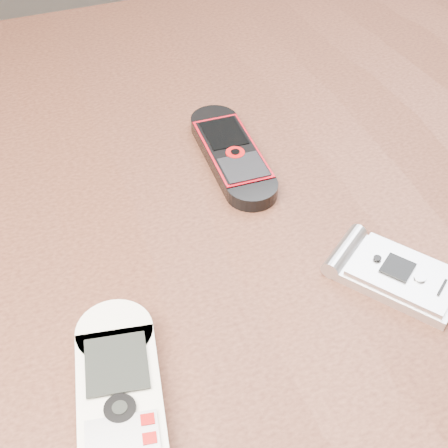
# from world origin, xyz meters

# --- Properties ---
(table) EXTENTS (1.20, 0.80, 0.75)m
(table) POSITION_xyz_m (0.00, 0.00, 0.64)
(table) COLOR black
(table) RESTS_ON ground
(nokia_white) EXTENTS (0.07, 0.15, 0.02)m
(nokia_white) POSITION_xyz_m (-0.10, -0.11, 0.76)
(nokia_white) COLOR silver
(nokia_white) RESTS_ON table
(nokia_black_red) EXTENTS (0.04, 0.13, 0.01)m
(nokia_black_red) POSITION_xyz_m (0.04, 0.08, 0.76)
(nokia_black_red) COLOR black
(nokia_black_red) RESTS_ON table
(motorola_razr) EXTENTS (0.09, 0.10, 0.01)m
(motorola_razr) POSITION_xyz_m (0.10, -0.08, 0.76)
(motorola_razr) COLOR silver
(motorola_razr) RESTS_ON table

